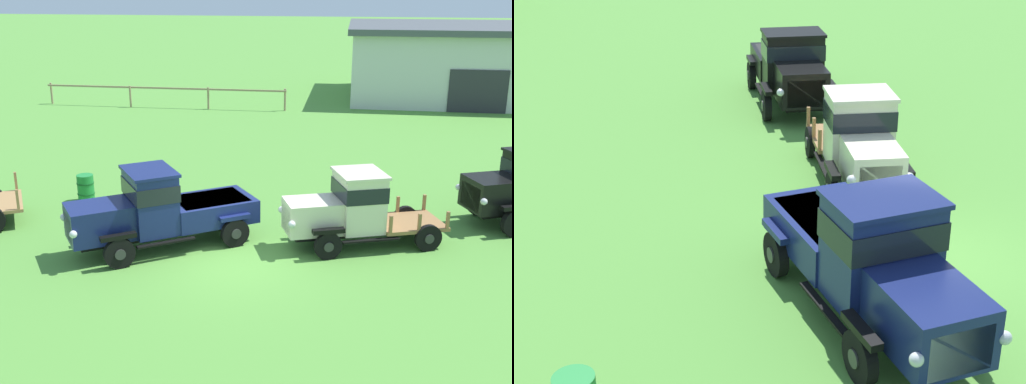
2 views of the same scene
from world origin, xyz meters
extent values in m
plane|color=#518E38|center=(0.00, 0.00, 0.00)|extent=(240.00, 240.00, 0.00)
cube|color=#2D2D33|center=(9.79, 21.87, 1.20)|extent=(3.20, 0.08, 2.40)
cylinder|color=#997F60|center=(-0.93, 20.83, 0.63)|extent=(0.12, 0.12, 1.26)
cylinder|color=#997F60|center=(-5.37, 20.63, 0.63)|extent=(0.12, 0.12, 1.26)
cylinder|color=#997F60|center=(-10.00, 20.46, 0.63)|extent=(0.12, 0.12, 1.26)
cylinder|color=#997F60|center=(-15.10, 20.83, 0.63)|extent=(0.12, 0.12, 1.26)
cube|color=#997F60|center=(-8.01, 20.66, 1.14)|extent=(14.37, 0.08, 0.10)
cube|color=#9E7547|center=(-6.71, 1.31, 0.95)|extent=(0.11, 0.11, 0.61)
cube|color=#9E7547|center=(-7.68, 3.00, 0.95)|extent=(0.11, 0.11, 0.61)
cylinder|color=black|center=(-2.79, -0.83, 0.41)|extent=(0.78, 0.62, 0.82)
cylinder|color=#2D2D2D|center=(-2.73, -0.91, 0.41)|extent=(0.25, 0.19, 0.29)
cylinder|color=black|center=(-3.82, 0.66, 0.41)|extent=(0.78, 0.62, 0.82)
cylinder|color=#2D2D2D|center=(-3.88, 0.75, 0.41)|extent=(0.25, 0.19, 0.29)
cylinder|color=black|center=(-0.09, 1.03, 0.41)|extent=(0.78, 0.62, 0.82)
cylinder|color=#2D2D2D|center=(-0.03, 0.94, 0.41)|extent=(0.25, 0.19, 0.29)
cylinder|color=black|center=(-1.12, 2.52, 0.41)|extent=(0.78, 0.62, 0.82)
cylinder|color=#2D2D2D|center=(-1.18, 2.61, 0.41)|extent=(0.25, 0.19, 0.29)
cube|color=black|center=(-2.07, 0.77, 0.49)|extent=(4.51, 3.54, 0.12)
cube|color=#141E51|center=(-3.51, -0.23, 1.02)|extent=(2.11, 2.00, 0.94)
cube|color=silver|center=(-4.18, -0.69, 0.97)|extent=(0.61, 0.85, 0.71)
sphere|color=silver|center=(-3.81, -1.25, 1.05)|extent=(0.20, 0.20, 0.20)
sphere|color=silver|center=(-4.58, -0.14, 1.05)|extent=(0.20, 0.20, 0.20)
cube|color=black|center=(-2.79, -0.83, 0.87)|extent=(0.89, 0.70, 0.12)
cube|color=black|center=(-3.82, 0.66, 0.87)|extent=(0.89, 0.70, 0.12)
cube|color=#141E51|center=(-2.34, 0.58, 1.38)|extent=(1.85, 1.96, 1.65)
cube|color=black|center=(-2.34, 0.58, 1.75)|extent=(1.91, 2.02, 0.46)
cube|color=#141E51|center=(-2.34, 0.58, 2.24)|extent=(1.98, 2.09, 0.08)
cube|color=black|center=(-1.75, -0.09, 0.47)|extent=(1.40, 1.03, 0.05)
cube|color=black|center=(-2.75, 1.37, 0.47)|extent=(1.40, 1.03, 0.05)
cube|color=#141E51|center=(-0.90, 1.58, 0.88)|extent=(2.89, 2.71, 0.66)
cube|color=black|center=(-0.90, 1.58, 1.18)|extent=(2.44, 2.29, 0.06)
cube|color=#141E51|center=(-0.09, 1.03, 0.87)|extent=(0.86, 0.68, 0.12)
cube|color=#141E51|center=(-1.12, 2.52, 0.87)|extent=(0.86, 0.68, 0.12)
cylinder|color=black|center=(2.53, 0.56, 0.38)|extent=(0.76, 0.40, 0.76)
cylinder|color=#2D2D2D|center=(2.56, 0.48, 0.38)|extent=(0.26, 0.12, 0.27)
cylinder|color=black|center=(1.99, 2.03, 0.38)|extent=(0.76, 0.40, 0.76)
cylinder|color=#2D2D2D|center=(1.96, 2.11, 0.38)|extent=(0.26, 0.12, 0.27)
cylinder|color=black|center=(5.23, 1.55, 0.38)|extent=(0.76, 0.40, 0.76)
cylinder|color=#2D2D2D|center=(5.26, 1.47, 0.38)|extent=(0.26, 0.12, 0.27)
cylinder|color=black|center=(4.70, 3.02, 0.38)|extent=(0.76, 0.40, 0.76)
cylinder|color=#2D2D2D|center=(4.67, 3.10, 0.38)|extent=(0.26, 0.12, 0.27)
cube|color=black|center=(3.46, 1.73, 0.46)|extent=(4.19, 2.23, 0.12)
cube|color=beige|center=(2.05, 1.22, 0.97)|extent=(1.78, 1.54, 0.90)
cube|color=silver|center=(1.37, 0.97, 0.93)|extent=(0.35, 0.83, 0.68)
sphere|color=silver|center=(1.57, 0.42, 0.99)|extent=(0.20, 0.20, 0.20)
sphere|color=silver|center=(1.16, 1.52, 0.99)|extent=(0.20, 0.20, 0.20)
cube|color=black|center=(2.53, 0.56, 0.81)|extent=(0.89, 0.49, 0.12)
cube|color=black|center=(1.99, 2.03, 0.81)|extent=(0.89, 0.49, 0.12)
cube|color=beige|center=(3.29, 1.67, 1.30)|extent=(1.56, 1.69, 1.56)
cube|color=black|center=(3.29, 1.67, 1.65)|extent=(1.61, 1.73, 0.44)
cube|color=beige|center=(3.29, 1.67, 2.12)|extent=(1.68, 1.79, 0.08)
cube|color=black|center=(3.66, 0.99, 0.44)|extent=(1.56, 0.69, 0.05)
cube|color=black|center=(3.14, 2.43, 0.44)|extent=(1.56, 0.69, 0.05)
cube|color=olive|center=(4.70, 2.19, 0.57)|extent=(2.28, 2.11, 0.10)
cube|color=olive|center=(4.18, 1.21, 0.86)|extent=(0.10, 0.10, 0.48)
cube|color=olive|center=(3.66, 2.60, 0.86)|extent=(0.10, 0.10, 0.48)
cube|color=olive|center=(4.96, 1.49, 0.86)|extent=(0.10, 0.10, 0.48)
cube|color=olive|center=(4.45, 2.89, 0.86)|extent=(0.10, 0.10, 0.48)
cube|color=olive|center=(5.74, 1.78, 0.86)|extent=(0.10, 0.10, 0.48)
cube|color=olive|center=(5.23, 3.18, 0.86)|extent=(0.10, 0.10, 0.48)
cylinder|color=black|center=(7.12, 4.72, 0.43)|extent=(0.86, 0.50, 0.86)
cylinder|color=#2D2D2D|center=(7.08, 4.82, 0.43)|extent=(0.29, 0.14, 0.30)
cube|color=black|center=(7.27, 3.78, 1.06)|extent=(1.87, 1.77, 0.97)
cube|color=silver|center=(6.61, 3.50, 1.01)|extent=(0.44, 0.97, 0.73)
sphere|color=silver|center=(6.86, 2.86, 1.08)|extent=(0.20, 0.20, 0.20)
sphere|color=silver|center=(6.33, 4.14, 1.08)|extent=(0.20, 0.20, 0.20)
cube|color=black|center=(7.12, 4.72, 0.91)|extent=(0.99, 0.56, 0.12)
cylinder|color=#1E7F33|center=(-5.79, 4.07, 0.46)|extent=(0.55, 0.55, 0.92)
cylinder|color=#124C1E|center=(-5.79, 4.07, 0.65)|extent=(0.58, 0.58, 0.03)
cylinder|color=#124C1E|center=(-5.79, 4.07, 0.28)|extent=(0.58, 0.58, 0.03)
camera|label=1|loc=(3.08, -15.35, 7.15)|focal=45.00mm
camera|label=2|loc=(-13.07, -0.25, 7.11)|focal=55.00mm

